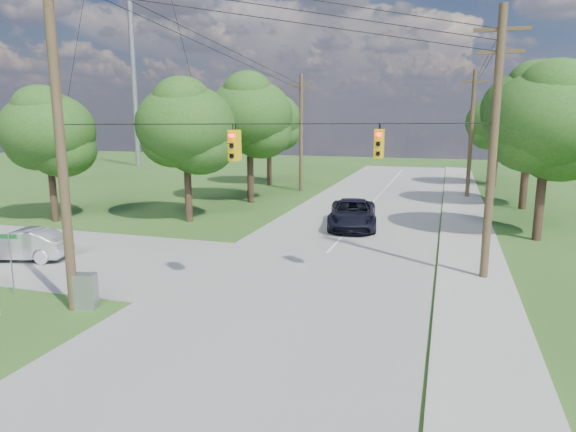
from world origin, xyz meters
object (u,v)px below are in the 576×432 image
(pole_ne, at_px, (493,143))
(pole_north_w, at_px, (301,132))
(pole_north_e, at_px, (471,134))
(control_cabinet, at_px, (86,291))
(car_main_north, at_px, (353,214))
(pole_sw, at_px, (59,124))
(car_cross_silver, at_px, (21,245))

(pole_ne, height_order, pole_north_w, pole_ne)
(pole_north_e, distance_m, control_cabinet, 32.51)
(pole_north_w, relative_size, control_cabinet, 8.15)
(pole_north_e, bearing_deg, car_main_north, -116.13)
(pole_sw, relative_size, control_cabinet, 9.78)
(pole_north_e, relative_size, control_cabinet, 8.15)
(car_main_north, bearing_deg, pole_ne, -58.94)
(pole_sw, height_order, control_cabinet, pole_sw)
(pole_north_e, xyz_separation_m, control_cabinet, (-13.13, -29.40, -4.52))
(pole_sw, height_order, car_cross_silver, pole_sw)
(pole_sw, xyz_separation_m, car_main_north, (6.70, 15.74, -5.39))
(pole_north_w, height_order, car_cross_silver, pole_north_w)
(control_cabinet, bearing_deg, pole_north_e, 50.90)
(pole_north_e, bearing_deg, car_cross_silver, -128.23)
(car_main_north, bearing_deg, pole_north_e, 55.05)
(pole_sw, bearing_deg, car_main_north, 66.94)
(control_cabinet, bearing_deg, car_main_north, 52.80)
(control_cabinet, bearing_deg, pole_ne, 14.36)
(pole_sw, bearing_deg, pole_north_w, 90.77)
(pole_ne, bearing_deg, car_cross_silver, -170.65)
(pole_ne, relative_size, control_cabinet, 8.56)
(pole_north_e, xyz_separation_m, car_main_north, (-6.80, -13.86, -4.29))
(car_cross_silver, relative_size, control_cabinet, 3.52)
(pole_north_w, relative_size, car_main_north, 1.71)
(pole_ne, bearing_deg, control_cabinet, -150.61)
(pole_sw, height_order, pole_north_e, pole_sw)
(car_cross_silver, height_order, control_cabinet, car_cross_silver)
(pole_north_w, bearing_deg, pole_ne, -57.71)
(pole_ne, xyz_separation_m, pole_north_e, (-0.00, 22.00, -0.34))
(pole_north_e, xyz_separation_m, pole_north_w, (-13.90, 0.00, 0.00))
(pole_sw, distance_m, pole_north_w, 29.62)
(pole_north_e, relative_size, pole_north_w, 1.00)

